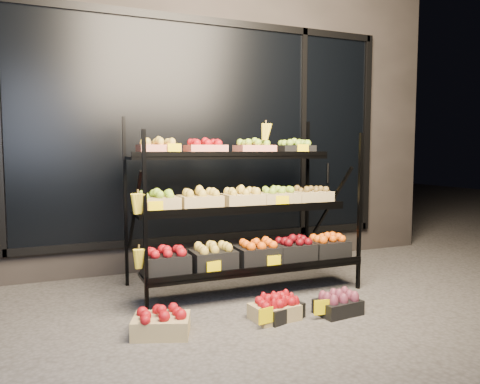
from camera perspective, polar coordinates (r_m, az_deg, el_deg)
name	(u,v)px	position (r m, az deg, el deg)	size (l,w,h in m)	color
ground	(271,308)	(4.11, 3.86, -13.92)	(24.00, 24.00, 0.00)	#514F4C
building	(185,119)	(6.32, -6.71, 8.81)	(6.00, 2.08, 3.50)	#2D2826
display_rack	(242,208)	(4.45, 0.29, -1.98)	(2.18, 1.02, 1.73)	black
tag_floor_a	(266,321)	(3.65, 3.18, -15.42)	(0.13, 0.01, 0.12)	#FFDD00
tag_floor_b	(322,312)	(3.87, 9.92, -14.24)	(0.13, 0.01, 0.12)	#FFDD00
floor_crate_left	(161,322)	(3.56, -9.58, -15.38)	(0.48, 0.42, 0.20)	tan
floor_crate_midleft	(279,308)	(3.85, 4.80, -13.88)	(0.41, 0.35, 0.18)	black
floor_crate_midright	(274,308)	(3.83, 4.22, -13.98)	(0.39, 0.30, 0.19)	tan
floor_crate_right	(338,304)	(4.01, 11.85, -13.19)	(0.37, 0.29, 0.18)	black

